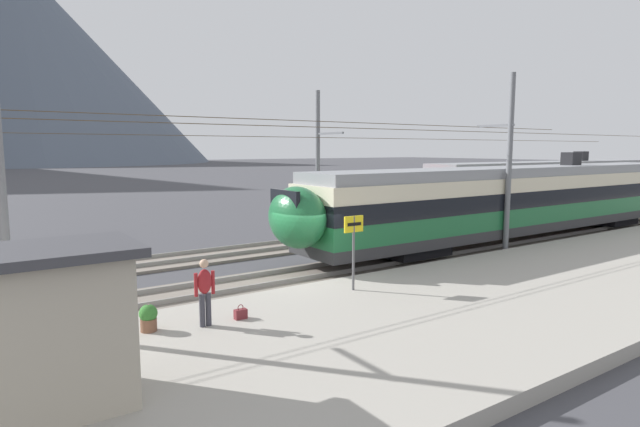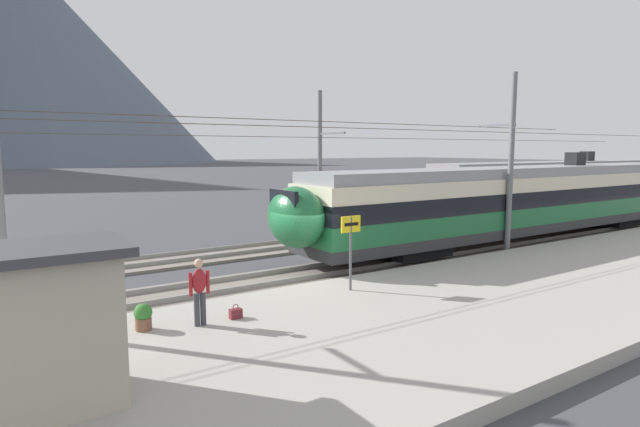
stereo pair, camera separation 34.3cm
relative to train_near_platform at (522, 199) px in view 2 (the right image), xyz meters
name	(u,v)px [view 2 (the right image)]	position (x,y,z in m)	size (l,w,h in m)	color
ground_plane	(300,286)	(-13.55, -0.92, -2.23)	(400.00, 400.00, 0.00)	#424247
platform_slab	(405,323)	(-13.55, -6.21, -2.04)	(120.00, 8.57, 0.38)	#A39E93
track_near	(287,279)	(-13.55, 0.00, -2.16)	(120.00, 3.00, 0.28)	slate
track_far	(227,254)	(-13.55, 5.38, -2.16)	(120.00, 3.00, 0.28)	slate
train_near_platform	(522,199)	(0.00, 0.00, 0.00)	(27.86, 3.04, 4.27)	#2D2D30
train_far_track	(553,185)	(11.13, 5.38, 0.00)	(25.21, 2.85, 4.27)	#2D2D30
catenary_mast_mid	(508,162)	(-3.21, -1.51, 1.93)	(49.67, 1.94, 8.00)	slate
catenary_mast_far_side	(322,161)	(-7.17, 7.32, 1.84)	(49.67, 2.41, 7.83)	slate
platform_sign	(351,236)	(-13.22, -3.38, -0.15)	(0.70, 0.08, 2.32)	#59595B
passenger_walking	(199,288)	(-18.28, -3.93, -0.91)	(0.53, 0.22, 1.69)	#383842
handbag_beside_passenger	(236,313)	(-17.32, -3.92, -1.72)	(0.32, 0.18, 0.38)	maroon
potted_plant_platform_edge	(143,316)	(-19.54, -3.48, -1.49)	(0.44, 0.44, 0.66)	brown
mountain_central_peak	(25,60)	(-6.52, 189.67, 32.46)	(125.98, 125.98, 69.37)	#515B6B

